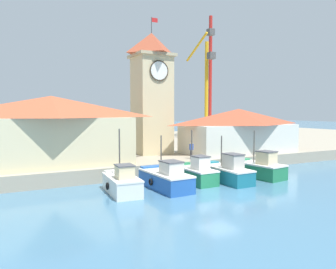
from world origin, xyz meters
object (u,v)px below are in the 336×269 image
Objects in this scene: fishing_boat_left_inner at (195,173)px; clock_tower at (152,91)px; fishing_boat_far_left at (122,183)px; fishing_boat_left_outer at (166,179)px; port_crane_near at (206,103)px; dock_worker_near_tower at (191,150)px; fishing_boat_mid_left at (227,172)px; warehouse_right at (239,130)px; port_crane_far at (210,89)px; warehouse_left at (52,130)px; fishing_boat_center at (259,168)px.

clock_tower is (0.71, 9.95, 7.01)m from fishing_boat_left_inner.
fishing_boat_far_left is 3.26m from fishing_boat_left_outer.
fishing_boat_left_outer is (3.26, -0.20, 0.02)m from fishing_boat_far_left.
dock_worker_near_tower is (-12.73, -16.79, -5.02)m from port_crane_near.
warehouse_right is (7.21, 7.43, 2.80)m from fishing_boat_mid_left.
port_crane_far reaches higher than port_crane_near.
fishing_boat_left_inner is 0.29× the size of clock_tower.
dock_worker_near_tower is (1.69, -5.32, -5.77)m from clock_tower.
fishing_boat_mid_left is at bearing -89.82° from dock_worker_near_tower.
warehouse_right is 20.10m from port_crane_far.
fishing_boat_far_left is 8.69m from fishing_boat_mid_left.
warehouse_left is 1.04× the size of warehouse_right.
fishing_boat_mid_left is at bearing -121.59° from port_crane_far.
clock_tower is 18.45m from port_crane_near.
fishing_boat_far_left is 14.45m from clock_tower.
warehouse_left is 19.45m from warehouse_right.
warehouse_left reaches higher than fishing_boat_left_inner.
fishing_boat_center is (8.98, 0.10, 0.03)m from fishing_boat_left_outer.
fishing_boat_left_outer is at bearing -129.83° from port_crane_far.
fishing_boat_far_left is 0.22× the size of port_crane_far.
fishing_boat_far_left reaches higher than fishing_boat_left_inner.
fishing_boat_center is at bearing -112.54° from port_crane_near.
fishing_boat_far_left is 10.19m from dock_worker_near_tower.
fishing_boat_mid_left is (5.43, -0.03, 0.03)m from fishing_boat_left_outer.
fishing_boat_mid_left is (8.69, -0.23, 0.05)m from fishing_boat_far_left.
warehouse_right is (12.64, 7.40, 2.83)m from fishing_boat_left_outer.
fishing_boat_center is 2.90× the size of dock_worker_near_tower.
fishing_boat_left_inner is at bearing -94.09° from clock_tower.
warehouse_left is 33.01m from port_crane_far.
warehouse_left is (-10.52, -3.26, -3.68)m from clock_tower.
clock_tower reaches higher than warehouse_left.
warehouse_right reaches higher than fishing_boat_far_left.
warehouse_left is at bearing 116.02° from fishing_boat_far_left.
fishing_boat_mid_left is 0.25× the size of port_crane_far.
fishing_boat_mid_left is 0.39× the size of warehouse_left.
warehouse_left reaches higher than fishing_boat_mid_left.
warehouse_left is at bearing 170.46° from dock_worker_near_tower.
fishing_boat_left_outer is 13.34m from clock_tower.
clock_tower is 11.61m from warehouse_left.
dock_worker_near_tower is (-0.02, 5.43, 1.21)m from fishing_boat_mid_left.
warehouse_right is at bearing -114.89° from port_crane_far.
fishing_boat_left_outer is 1.00× the size of fishing_boat_mid_left.
fishing_boat_far_left reaches higher than fishing_boat_left_outer.
warehouse_right is 7.66m from dock_worker_near_tower.
warehouse_right is at bearing 30.33° from fishing_boat_left_outer.
port_crane_far reaches higher than warehouse_right.
warehouse_left is 0.65× the size of port_crane_far.
fishing_boat_center is (12.24, -0.10, 0.06)m from fishing_boat_far_left.
port_crane_near is 0.84× the size of port_crane_far.
dock_worker_near_tower is at bearing -127.18° from port_crane_near.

